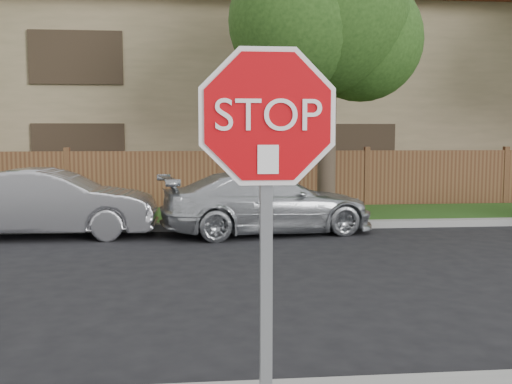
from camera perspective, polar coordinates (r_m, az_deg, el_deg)
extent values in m
cube|color=gray|center=(12.91, -2.74, -3.27)|extent=(70.00, 0.30, 0.15)
cube|color=#1E4714|center=(14.54, -3.08, -2.33)|extent=(70.00, 3.00, 0.12)
cube|color=#512F1C|center=(16.05, -3.37, 1.07)|extent=(70.00, 0.12, 1.60)
cube|color=#8A7955|center=(21.62, -4.03, 8.07)|extent=(34.00, 8.00, 6.00)
cube|color=brown|center=(22.00, -4.09, 16.55)|extent=(35.20, 9.20, 0.50)
cylinder|color=#382B21|center=(14.64, 6.76, 5.15)|extent=(0.44, 0.44, 3.92)
sphere|color=#1E3E13|center=(14.91, 6.89, 16.53)|extent=(3.80, 3.80, 3.80)
sphere|color=#1E3E13|center=(15.32, 10.00, 14.06)|extent=(3.00, 3.00, 3.00)
sphere|color=#1E3E13|center=(14.32, 3.99, 15.87)|extent=(3.20, 3.20, 3.20)
cube|color=gray|center=(3.28, 0.95, -8.76)|extent=(0.06, 0.06, 2.30)
cylinder|color=white|center=(3.11, 1.12, 7.19)|extent=(1.01, 0.02, 1.01)
cylinder|color=#BB070C|center=(3.10, 1.14, 7.19)|extent=(0.93, 0.02, 0.93)
cube|color=white|center=(3.09, 1.17, 3.12)|extent=(0.11, 0.00, 0.15)
imported|color=#A1A1A5|center=(12.60, -18.91, -1.01)|extent=(4.15, 1.50, 1.36)
imported|color=silver|center=(12.36, 1.10, -1.02)|extent=(4.64, 2.50, 1.28)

